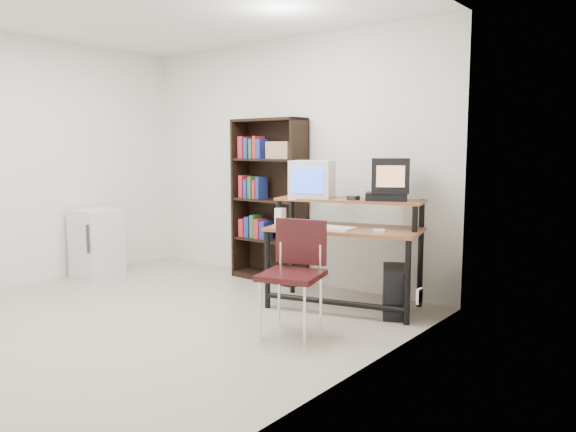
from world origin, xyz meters
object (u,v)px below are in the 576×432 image
Objects in this scene: pc_tower at (395,291)px; bookshelf at (270,198)px; computer_desk at (345,231)px; school_chair at (295,264)px; crt_tv at (390,175)px; crt_monitor at (312,180)px; mini_fridge at (97,243)px.

bookshelf is (-1.71, 0.37, 0.69)m from pc_tower.
computer_desk is at bearing 157.09° from pc_tower.
bookshelf reaches higher than school_chair.
crt_tv is 1.01m from pc_tower.
crt_monitor is at bearing 102.49° from school_chair.
school_chair is at bearing -42.56° from bookshelf.
pc_tower is (0.15, -0.15, -0.99)m from crt_tv.
crt_monitor is 0.28× the size of bookshelf.
computer_desk is 0.84× the size of bookshelf.
crt_tv is 0.49× the size of school_chair.
bookshelf reaches higher than pc_tower.
crt_tv is 0.57× the size of mini_fridge.
bookshelf is at bearing 32.14° from mini_fridge.
computer_desk is 3.39× the size of crt_tv.
pc_tower is at bearing -20.20° from crt_monitor.
bookshelf is at bearing 131.50° from crt_monitor.
mini_fridge is (-3.32, -0.74, 0.17)m from pc_tower.
crt_tv is 3.40m from mini_fridge.
computer_desk is 0.63m from crt_tv.
crt_tv is at bearing 61.72° from school_chair.
computer_desk is at bearing 11.32° from mini_fridge.
crt_monitor is at bearing -23.80° from bookshelf.
computer_desk is 1.92× the size of mini_fridge.
school_chair is 2.94m from mini_fridge.
school_chair is 1.87m from bookshelf.
computer_desk is 0.88m from school_chair.
bookshelf is at bearing 138.83° from pc_tower.
crt_monitor is 0.65× the size of mini_fridge.
school_chair is at bearing -131.59° from crt_tv.
bookshelf is at bearing 146.34° from computer_desk.
pc_tower is at bearing -10.37° from bookshelf.
crt_tv reaches higher than pc_tower.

